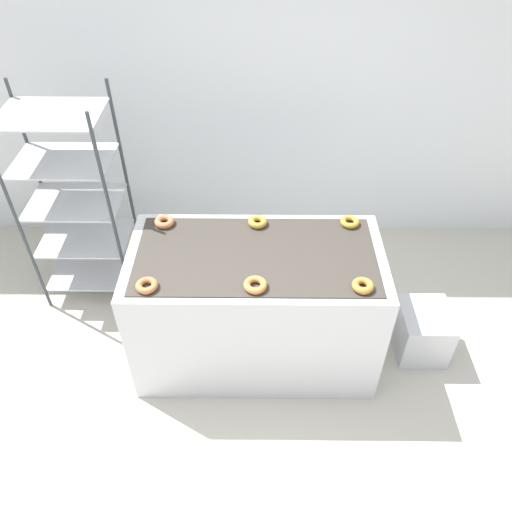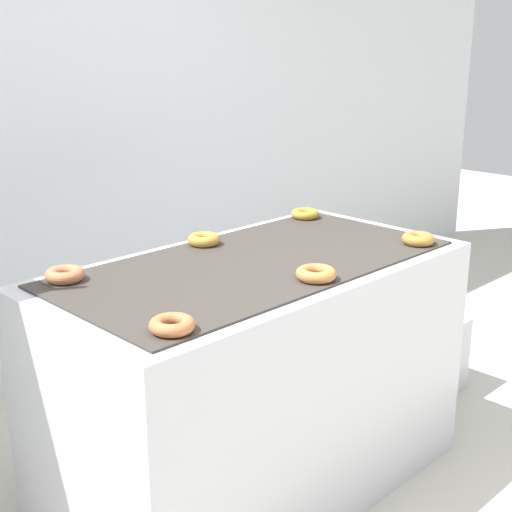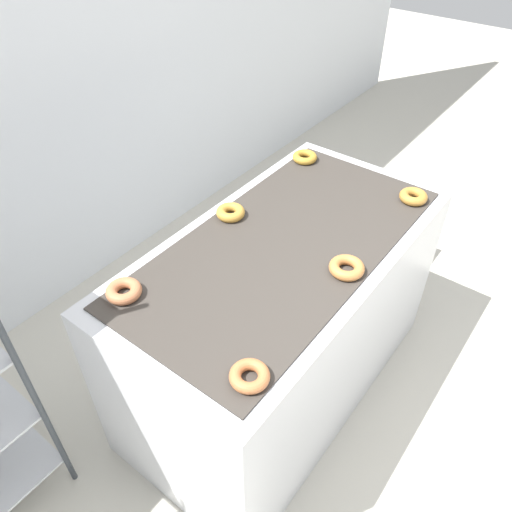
{
  "view_description": "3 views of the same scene",
  "coord_description": "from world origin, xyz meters",
  "px_view_note": "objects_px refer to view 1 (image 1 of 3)",
  "views": [
    {
      "loc": [
        0.02,
        -1.62,
        2.95
      ],
      "look_at": [
        0.0,
        0.81,
        0.79
      ],
      "focal_mm": 35.0,
      "sensor_mm": 36.0,
      "label": 1
    },
    {
      "loc": [
        -1.72,
        -1.07,
        1.7
      ],
      "look_at": [
        0.0,
        0.66,
        0.96
      ],
      "focal_mm": 50.0,
      "sensor_mm": 36.0,
      "label": 2
    },
    {
      "loc": [
        -1.33,
        -0.2,
        2.22
      ],
      "look_at": [
        0.0,
        0.81,
        0.79
      ],
      "focal_mm": 35.0,
      "sensor_mm": 36.0,
      "label": 3
    }
  ],
  "objects_px": {
    "fryer_machine": "(256,306)",
    "baking_rack_cart": "(75,202)",
    "donut_near_center": "(255,285)",
    "donut_near_left": "(147,285)",
    "donut_far_right": "(350,222)",
    "donut_far_center": "(258,222)",
    "donut_far_left": "(164,222)",
    "donut_near_right": "(363,286)",
    "glaze_bin": "(422,331)"
  },
  "relations": [
    {
      "from": "fryer_machine",
      "to": "baking_rack_cart",
      "type": "height_order",
      "value": "baking_rack_cart"
    },
    {
      "from": "donut_near_center",
      "to": "donut_near_left",
      "type": "bearing_deg",
      "value": -179.18
    },
    {
      "from": "baking_rack_cart",
      "to": "donut_far_right",
      "type": "relative_size",
      "value": 13.23
    },
    {
      "from": "baking_rack_cart",
      "to": "donut_far_center",
      "type": "relative_size",
      "value": 13.16
    },
    {
      "from": "donut_far_left",
      "to": "donut_near_left",
      "type": "bearing_deg",
      "value": -91.38
    },
    {
      "from": "baking_rack_cart",
      "to": "fryer_machine",
      "type": "bearing_deg",
      "value": -26.95
    },
    {
      "from": "fryer_machine",
      "to": "donut_near_right",
      "type": "height_order",
      "value": "donut_near_right"
    },
    {
      "from": "baking_rack_cart",
      "to": "donut_near_right",
      "type": "height_order",
      "value": "baking_rack_cart"
    },
    {
      "from": "glaze_bin",
      "to": "donut_far_right",
      "type": "xyz_separation_m",
      "value": [
        -0.57,
        0.27,
        0.77
      ]
    },
    {
      "from": "donut_far_left",
      "to": "donut_near_right",
      "type": "bearing_deg",
      "value": -25.64
    },
    {
      "from": "baking_rack_cart",
      "to": "donut_near_left",
      "type": "relative_size",
      "value": 12.98
    },
    {
      "from": "glaze_bin",
      "to": "donut_near_left",
      "type": "distance_m",
      "value": 1.98
    },
    {
      "from": "fryer_machine",
      "to": "donut_far_left",
      "type": "height_order",
      "value": "donut_far_left"
    },
    {
      "from": "donut_near_center",
      "to": "donut_far_right",
      "type": "height_order",
      "value": "donut_near_center"
    },
    {
      "from": "donut_far_center",
      "to": "donut_near_center",
      "type": "bearing_deg",
      "value": -90.93
    },
    {
      "from": "donut_near_left",
      "to": "donut_near_right",
      "type": "relative_size",
      "value": 1.01
    },
    {
      "from": "donut_near_center",
      "to": "fryer_machine",
      "type": "bearing_deg",
      "value": 89.93
    },
    {
      "from": "donut_near_left",
      "to": "donut_near_center",
      "type": "distance_m",
      "value": 0.61
    },
    {
      "from": "baking_rack_cart",
      "to": "donut_far_right",
      "type": "bearing_deg",
      "value": -10.72
    },
    {
      "from": "donut_near_right",
      "to": "donut_far_left",
      "type": "distance_m",
      "value": 1.34
    },
    {
      "from": "donut_far_left",
      "to": "donut_far_center",
      "type": "bearing_deg",
      "value": 0.28
    },
    {
      "from": "donut_near_right",
      "to": "fryer_machine",
      "type": "bearing_deg",
      "value": 154.83
    },
    {
      "from": "donut_near_left",
      "to": "donut_far_right",
      "type": "relative_size",
      "value": 1.02
    },
    {
      "from": "baking_rack_cart",
      "to": "donut_near_center",
      "type": "distance_m",
      "value": 1.63
    },
    {
      "from": "donut_near_center",
      "to": "donut_far_left",
      "type": "relative_size",
      "value": 1.05
    },
    {
      "from": "donut_far_center",
      "to": "donut_near_left",
      "type": "bearing_deg",
      "value": -136.59
    },
    {
      "from": "glaze_bin",
      "to": "donut_far_left",
      "type": "relative_size",
      "value": 2.96
    },
    {
      "from": "donut_near_left",
      "to": "donut_near_right",
      "type": "bearing_deg",
      "value": 0.34
    },
    {
      "from": "donut_near_left",
      "to": "donut_near_center",
      "type": "relative_size",
      "value": 0.93
    },
    {
      "from": "donut_near_left",
      "to": "donut_near_center",
      "type": "bearing_deg",
      "value": 0.82
    },
    {
      "from": "donut_near_left",
      "to": "baking_rack_cart",
      "type": "bearing_deg",
      "value": 126.15
    },
    {
      "from": "fryer_machine",
      "to": "donut_far_left",
      "type": "distance_m",
      "value": 0.83
    },
    {
      "from": "glaze_bin",
      "to": "donut_far_left",
      "type": "height_order",
      "value": "donut_far_left"
    },
    {
      "from": "donut_near_left",
      "to": "donut_far_right",
      "type": "height_order",
      "value": "same"
    },
    {
      "from": "fryer_machine",
      "to": "baking_rack_cart",
      "type": "bearing_deg",
      "value": 153.05
    },
    {
      "from": "glaze_bin",
      "to": "donut_near_right",
      "type": "relative_size",
      "value": 3.07
    },
    {
      "from": "donut_near_left",
      "to": "donut_far_center",
      "type": "distance_m",
      "value": 0.86
    },
    {
      "from": "donut_near_center",
      "to": "donut_near_right",
      "type": "bearing_deg",
      "value": -0.14
    },
    {
      "from": "fryer_machine",
      "to": "glaze_bin",
      "type": "bearing_deg",
      "value": 1.43
    },
    {
      "from": "baking_rack_cart",
      "to": "donut_near_right",
      "type": "xyz_separation_m",
      "value": [
        1.92,
        -0.95,
        0.11
      ]
    },
    {
      "from": "fryer_machine",
      "to": "donut_near_center",
      "type": "relative_size",
      "value": 11.66
    },
    {
      "from": "fryer_machine",
      "to": "donut_far_center",
      "type": "bearing_deg",
      "value": 88.25
    },
    {
      "from": "glaze_bin",
      "to": "donut_near_right",
      "type": "xyz_separation_m",
      "value": [
        -0.58,
        -0.31,
        0.77
      ]
    },
    {
      "from": "donut_far_right",
      "to": "baking_rack_cart",
      "type": "bearing_deg",
      "value": 169.28
    },
    {
      "from": "donut_far_center",
      "to": "donut_far_right",
      "type": "height_order",
      "value": "donut_far_center"
    },
    {
      "from": "glaze_bin",
      "to": "donut_near_center",
      "type": "xyz_separation_m",
      "value": [
        -1.18,
        -0.31,
        0.77
      ]
    },
    {
      "from": "donut_far_left",
      "to": "donut_far_center",
      "type": "distance_m",
      "value": 0.61
    },
    {
      "from": "donut_far_left",
      "to": "donut_far_center",
      "type": "height_order",
      "value": "same"
    },
    {
      "from": "fryer_machine",
      "to": "donut_near_left",
      "type": "distance_m",
      "value": 0.84
    },
    {
      "from": "donut_near_right",
      "to": "donut_far_left",
      "type": "bearing_deg",
      "value": 154.36
    }
  ]
}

